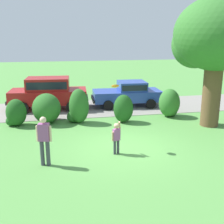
# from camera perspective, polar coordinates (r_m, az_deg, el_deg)

# --- Properties ---
(ground_plane) EXTENTS (80.00, 80.00, 0.00)m
(ground_plane) POSITION_cam_1_polar(r_m,az_deg,el_deg) (11.54, 2.51, -7.06)
(ground_plane) COLOR #518E42
(driveway_strip) EXTENTS (28.00, 4.40, 0.02)m
(driveway_strip) POSITION_cam_1_polar(r_m,az_deg,el_deg) (17.71, -2.52, 0.90)
(driveway_strip) COLOR gray
(driveway_strip) RESTS_ON ground
(oak_tree_large) EXTENTS (4.37, 4.11, 6.10)m
(oak_tree_large) POSITION_cam_1_polar(r_m,az_deg,el_deg) (14.62, 20.32, 13.43)
(oak_tree_large) COLOR brown
(oak_tree_large) RESTS_ON ground
(shrub_near_tree) EXTENTS (1.03, 0.99, 1.34)m
(shrub_near_tree) POSITION_cam_1_polar(r_m,az_deg,el_deg) (14.81, -18.67, -0.28)
(shrub_near_tree) COLOR #1E511C
(shrub_near_tree) RESTS_ON ground
(shrub_centre_left) EXTENTS (1.43, 1.65, 1.51)m
(shrub_centre_left) POSITION_cam_1_polar(r_m,az_deg,el_deg) (14.90, -12.90, 0.56)
(shrub_centre_left) COLOR #286023
(shrub_centre_left) RESTS_ON ground
(shrub_centre) EXTENTS (1.12, 1.02, 1.77)m
(shrub_centre) POSITION_cam_1_polar(r_m,az_deg,el_deg) (14.55, -6.76, 0.91)
(shrub_centre) COLOR #286023
(shrub_centre) RESTS_ON ground
(shrub_centre_right) EXTENTS (1.01, 0.88, 1.44)m
(shrub_centre_right) POSITION_cam_1_polar(r_m,az_deg,el_deg) (14.58, 2.29, 0.68)
(shrub_centre_right) COLOR #1E511C
(shrub_centre_right) RESTS_ON ground
(shrub_far_end) EXTENTS (1.15, 1.17, 1.54)m
(shrub_far_end) POSITION_cam_1_polar(r_m,az_deg,el_deg) (15.93, 11.41, 1.65)
(shrub_far_end) COLOR #33702B
(shrub_far_end) RESTS_ON ground
(parked_sedan) EXTENTS (4.48, 2.24, 1.56)m
(parked_sedan) POSITION_cam_1_polar(r_m,az_deg,el_deg) (18.02, 3.29, 3.87)
(parked_sedan) COLOR #28429E
(parked_sedan) RESTS_ON ground
(parked_suv) EXTENTS (4.82, 2.35, 1.92)m
(parked_suv) POSITION_cam_1_polar(r_m,az_deg,el_deg) (17.55, -12.58, 3.99)
(parked_suv) COLOR maroon
(parked_suv) RESTS_ON ground
(child_thrower) EXTENTS (0.41, 0.34, 1.29)m
(child_thrower) POSITION_cam_1_polar(r_m,az_deg,el_deg) (10.68, 0.89, -4.79)
(child_thrower) COLOR #383842
(child_thrower) RESTS_ON ground
(frisbee) EXTENTS (0.28, 0.26, 0.16)m
(frisbee) POSITION_cam_1_polar(r_m,az_deg,el_deg) (10.76, 0.65, 5.21)
(frisbee) COLOR orange
(adult_onlooker) EXTENTS (0.52, 0.30, 1.74)m
(adult_onlooker) POSITION_cam_1_polar(r_m,az_deg,el_deg) (9.94, -13.39, -5.14)
(adult_onlooker) COLOR #3F3F4C
(adult_onlooker) RESTS_ON ground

